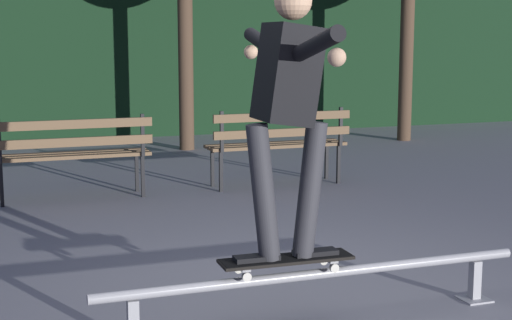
% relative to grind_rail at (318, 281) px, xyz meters
% --- Properties ---
extents(ground_plane, '(90.00, 90.00, 0.00)m').
position_rel_grind_rail_xyz_m(ground_plane, '(-0.00, 0.27, -0.25)').
color(ground_plane, gray).
extents(hedge_backdrop, '(24.00, 1.20, 2.41)m').
position_rel_grind_rail_xyz_m(hedge_backdrop, '(-0.00, 9.31, 0.96)').
color(hedge_backdrop, black).
rests_on(hedge_backdrop, ground).
extents(grind_rail, '(2.67, 0.18, 0.32)m').
position_rel_grind_rail_xyz_m(grind_rail, '(0.00, 0.00, 0.00)').
color(grind_rail, '#9E9EA3').
rests_on(grind_rail, ground).
extents(skateboard, '(0.78, 0.22, 0.09)m').
position_rel_grind_rail_xyz_m(skateboard, '(-0.20, 0.00, 0.15)').
color(skateboard, black).
rests_on(skateboard, grind_rail).
extents(skateboarder, '(0.62, 1.41, 1.56)m').
position_rel_grind_rail_xyz_m(skateboarder, '(-0.20, -0.00, 1.08)').
color(skateboarder, black).
rests_on(skateboarder, skateboard).
extents(park_bench_leftmost, '(1.60, 0.42, 0.88)m').
position_rel_grind_rail_xyz_m(park_bench_leftmost, '(-0.96, 3.96, 0.29)').
color(park_bench_leftmost, black).
rests_on(park_bench_leftmost, ground).
extents(park_bench_left_center, '(1.60, 0.42, 0.88)m').
position_rel_grind_rail_xyz_m(park_bench_left_center, '(1.30, 3.96, 0.29)').
color(park_bench_left_center, black).
rests_on(park_bench_left_center, ground).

